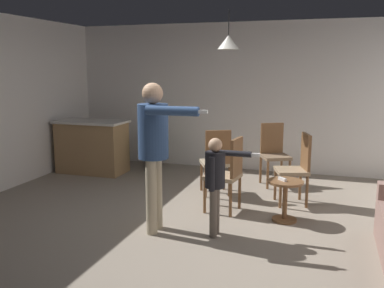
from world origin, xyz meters
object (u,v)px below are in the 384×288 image
spare_remote_on_table (282,179)px  kitchen_counter (92,146)px  dining_chair_spare (297,166)px  person_adult (154,141)px  dining_chair_centre_back (274,152)px  side_table_by_couch (285,196)px  dining_chair_near_wall (228,172)px  potted_plant_corner (152,149)px  dining_chair_by_counter (216,159)px  person_child (216,176)px

spare_remote_on_table → kitchen_counter: bearing=157.2°
dining_chair_spare → kitchen_counter: bearing=60.5°
person_adult → spare_remote_on_table: bearing=117.5°
spare_remote_on_table → dining_chair_spare: bearing=80.8°
person_adult → dining_chair_centre_back: (1.06, 2.46, -0.53)m
spare_remote_on_table → side_table_by_couch: bearing=15.4°
dining_chair_near_wall → potted_plant_corner: dining_chair_near_wall is taller
dining_chair_near_wall → dining_chair_spare: (0.84, 0.62, 0.00)m
person_adult → spare_remote_on_table: size_ratio=13.32×
dining_chair_by_counter → dining_chair_spare: (1.18, -0.08, 0.00)m
potted_plant_corner → kitchen_counter: bearing=-157.1°
person_adult → dining_chair_spare: bearing=133.5°
dining_chair_near_wall → kitchen_counter: bearing=71.7°
person_child → dining_chair_by_counter: 1.59m
person_adult → person_child: bearing=94.2°
dining_chair_centre_back → dining_chair_spare: same height
kitchen_counter → dining_chair_by_counter: dining_chair_by_counter is taller
person_adult → person_child: 0.80m
spare_remote_on_table → potted_plant_corner: bearing=143.3°
kitchen_counter → side_table_by_couch: kitchen_counter is taller
dining_chair_near_wall → side_table_by_couch: bearing=-91.9°
dining_chair_centre_back → potted_plant_corner: size_ratio=1.32×
kitchen_counter → dining_chair_spare: (3.68, -0.74, 0.07)m
side_table_by_couch → dining_chair_centre_back: size_ratio=0.52×
potted_plant_corner → person_adult: bearing=-66.1°
kitchen_counter → potted_plant_corner: bearing=22.9°
kitchen_counter → dining_chair_by_counter: (2.50, -0.67, 0.07)m
person_child → dining_chair_centre_back: bearing=172.4°
side_table_by_couch → dining_chair_near_wall: size_ratio=0.52×
person_child → dining_chair_by_counter: bearing=-164.9°
person_child → potted_plant_corner: 3.24m
person_child → potted_plant_corner: size_ratio=1.50×
dining_chair_near_wall → spare_remote_on_table: bearing=-93.3°
person_child → potted_plant_corner: (-1.90, 2.61, -0.29)m
dining_chair_spare → potted_plant_corner: (-2.69, 1.16, -0.13)m
kitchen_counter → dining_chair_centre_back: 3.25m
potted_plant_corner → dining_chair_centre_back: bearing=-5.9°
person_child → dining_chair_centre_back: person_child is taller
person_adult → dining_chair_centre_back: person_adult is taller
side_table_by_couch → potted_plant_corner: 3.22m
dining_chair_near_wall → dining_chair_by_counter: bearing=33.3°
dining_chair_near_wall → dining_chair_spare: size_ratio=1.00×
person_child → potted_plant_corner: person_child is taller
side_table_by_couch → potted_plant_corner: size_ratio=0.69×
dining_chair_by_counter → dining_chair_centre_back: size_ratio=1.00×
person_adult → kitchen_counter: bearing=-138.6°
dining_chair_near_wall → dining_chair_spare: bearing=-46.4°
kitchen_counter → spare_remote_on_table: 3.85m
dining_chair_spare → spare_remote_on_table: size_ratio=7.69×
side_table_by_couch → spare_remote_on_table: size_ratio=4.00×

